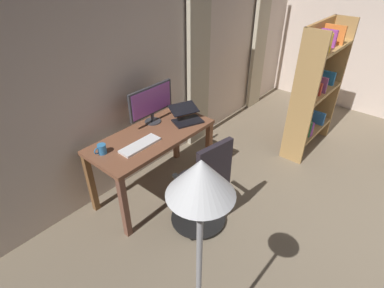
# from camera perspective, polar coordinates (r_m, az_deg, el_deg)

# --- Properties ---
(back_room_partition) EXTENTS (5.68, 0.10, 2.70)m
(back_room_partition) POSITION_cam_1_polar(r_m,az_deg,el_deg) (3.81, -3.29, 17.05)
(back_room_partition) COLOR beige
(back_room_partition) RESTS_ON ground
(curtain_left_panel) EXTENTS (0.36, 0.06, 2.42)m
(curtain_left_panel) POSITION_cam_1_polar(r_m,az_deg,el_deg) (5.25, 12.68, 19.33)
(curtain_left_panel) COLOR beige
(curtain_left_panel) RESTS_ON ground
(curtain_right_panel) EXTENTS (0.39, 0.06, 2.42)m
(curtain_right_panel) POSITION_cam_1_polar(r_m,az_deg,el_deg) (4.01, 1.25, 15.87)
(curtain_right_panel) COLOR beige
(curtain_right_panel) RESTS_ON ground
(desk) EXTENTS (1.35, 0.62, 0.75)m
(desk) POSITION_cam_1_polar(r_m,az_deg,el_deg) (3.26, -7.39, 0.14)
(desk) COLOR brown
(desk) RESTS_ON ground
(office_chair) EXTENTS (0.56, 0.56, 1.04)m
(office_chair) POSITION_cam_1_polar(r_m,az_deg,el_deg) (2.91, 2.14, -8.44)
(office_chair) COLOR black
(office_chair) RESTS_ON ground
(computer_monitor) EXTENTS (0.59, 0.18, 0.42)m
(computer_monitor) POSITION_cam_1_polar(r_m,az_deg,el_deg) (3.32, -7.63, 7.79)
(computer_monitor) COLOR #333338
(computer_monitor) RESTS_ON desk
(computer_keyboard) EXTENTS (0.43, 0.15, 0.02)m
(computer_keyboard) POSITION_cam_1_polar(r_m,az_deg,el_deg) (3.02, -9.65, -0.22)
(computer_keyboard) COLOR white
(computer_keyboard) RESTS_ON desk
(laptop) EXTENTS (0.40, 0.40, 0.15)m
(laptop) POSITION_cam_1_polar(r_m,az_deg,el_deg) (3.41, -1.10, 5.16)
(laptop) COLOR black
(laptop) RESTS_ON desk
(computer_mouse) EXTENTS (0.06, 0.10, 0.04)m
(computer_mouse) POSITION_cam_1_polar(r_m,az_deg,el_deg) (3.66, -3.78, 6.62)
(computer_mouse) COLOR white
(computer_mouse) RESTS_ON desk
(mug_tea) EXTENTS (0.13, 0.08, 0.10)m
(mug_tea) POSITION_cam_1_polar(r_m,az_deg,el_deg) (2.98, -16.52, -0.92)
(mug_tea) COLOR teal
(mug_tea) RESTS_ON desk
(bookshelf) EXTENTS (0.95, 0.30, 1.67)m
(bookshelf) POSITION_cam_1_polar(r_m,az_deg,el_deg) (4.29, 21.62, 9.35)
(bookshelf) COLOR tan
(bookshelf) RESTS_ON ground
(floor_lamp) EXTENTS (0.29, 0.29, 1.73)m
(floor_lamp) POSITION_cam_1_polar(r_m,az_deg,el_deg) (1.37, 1.52, -13.75)
(floor_lamp) COLOR black
(floor_lamp) RESTS_ON ground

